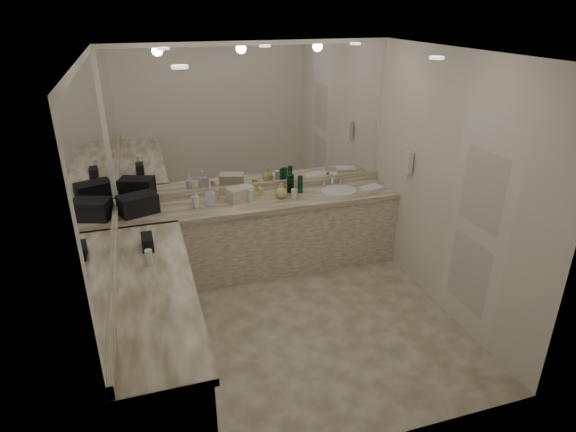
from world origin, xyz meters
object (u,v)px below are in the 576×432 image
object	(u,v)px
black_toiletry_bag	(138,204)
soap_bottle_a	(196,200)
cream_cosmetic_case	(240,194)
soap_bottle_c	(281,190)
sink	(338,191)
hand_towel	(371,188)
soap_bottle_b	(210,196)
wall_phone	(408,162)

from	to	relation	value
black_toiletry_bag	soap_bottle_a	world-z (taller)	black_toiletry_bag
cream_cosmetic_case	soap_bottle_c	bearing A→B (deg)	-24.34
sink	soap_bottle_a	xyz separation A→B (m)	(-1.69, -0.02, 0.10)
soap_bottle_a	black_toiletry_bag	bearing A→B (deg)	177.19
soap_bottle_c	hand_towel	bearing A→B (deg)	-4.39
sink	soap_bottle_c	xyz separation A→B (m)	(-0.72, -0.01, 0.09)
sink	black_toiletry_bag	size ratio (longest dim) A/B	1.14
soap_bottle_b	soap_bottle_c	size ratio (longest dim) A/B	1.22
soap_bottle_a	soap_bottle_b	distance (m)	0.17
wall_phone	soap_bottle_c	bearing A→B (deg)	159.77
black_toiletry_bag	soap_bottle_c	size ratio (longest dim) A/B	2.15
black_toiletry_bag	hand_towel	bearing A→B (deg)	-2.32
sink	soap_bottle_b	bearing A→B (deg)	179.48
cream_cosmetic_case	hand_towel	distance (m)	1.59
soap_bottle_b	black_toiletry_bag	bearing A→B (deg)	-179.91
hand_towel	soap_bottle_a	xyz separation A→B (m)	(-2.08, 0.08, 0.07)
wall_phone	soap_bottle_a	xyz separation A→B (m)	(-2.30, 0.48, -0.36)
soap_bottle_a	soap_bottle_b	xyz separation A→B (m)	(0.16, 0.03, 0.02)
soap_bottle_b	hand_towel	bearing A→B (deg)	-3.29
wall_phone	cream_cosmetic_case	distance (m)	1.91
wall_phone	soap_bottle_b	size ratio (longest dim) A/B	1.10
black_toiletry_bag	cream_cosmetic_case	world-z (taller)	black_toiletry_bag
sink	hand_towel	xyz separation A→B (m)	(0.39, -0.10, 0.03)
cream_cosmetic_case	hand_towel	bearing A→B (deg)	-22.78
hand_towel	soap_bottle_c	xyz separation A→B (m)	(-1.11, 0.09, 0.07)
sink	cream_cosmetic_case	distance (m)	1.19
sink	black_toiletry_bag	world-z (taller)	black_toiletry_bag
sink	hand_towel	world-z (taller)	hand_towel
sink	soap_bottle_a	size ratio (longest dim) A/B	2.37
black_toiletry_bag	hand_towel	xyz separation A→B (m)	(2.69, -0.11, -0.09)
hand_towel	soap_bottle_b	bearing A→B (deg)	176.71
wall_phone	soap_bottle_a	size ratio (longest dim) A/B	1.30
wall_phone	soap_bottle_a	distance (m)	2.38
wall_phone	hand_towel	world-z (taller)	wall_phone
hand_towel	soap_bottle_b	size ratio (longest dim) A/B	1.19
soap_bottle_b	soap_bottle_c	xyz separation A→B (m)	(0.81, -0.03, -0.02)
sink	soap_bottle_c	distance (m)	0.73
wall_phone	soap_bottle_c	size ratio (longest dim) A/B	1.34
black_toiletry_bag	soap_bottle_a	bearing A→B (deg)	-2.81
black_toiletry_bag	soap_bottle_c	distance (m)	1.58
soap_bottle_c	soap_bottle_a	bearing A→B (deg)	-179.65
sink	cream_cosmetic_case	world-z (taller)	cream_cosmetic_case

